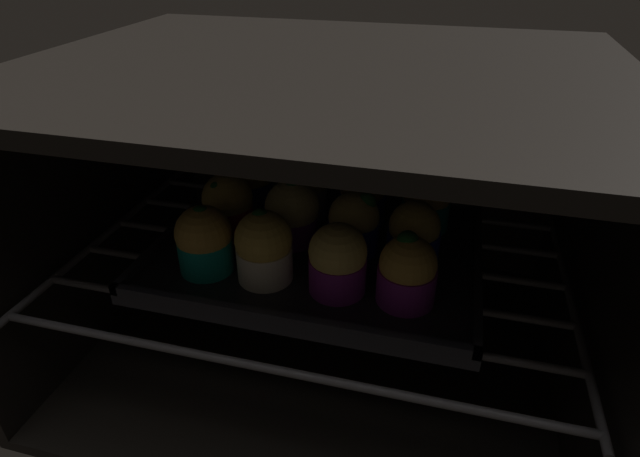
% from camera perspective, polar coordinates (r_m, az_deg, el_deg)
% --- Properties ---
extents(oven_cavity, '(0.59, 0.47, 0.37)m').
position_cam_1_polar(oven_cavity, '(0.63, 1.21, 2.04)').
color(oven_cavity, black).
rests_on(oven_cavity, ground).
extents(oven_rack, '(0.55, 0.42, 0.01)m').
position_cam_1_polar(oven_rack, '(0.61, 0.23, -2.64)').
color(oven_rack, '#4C494C').
rests_on(oven_rack, oven_cavity).
extents(baking_tray, '(0.36, 0.28, 0.02)m').
position_cam_1_polar(baking_tray, '(0.59, -0.00, -2.25)').
color(baking_tray, black).
rests_on(baking_tray, oven_rack).
extents(muffin_row0_col0, '(0.06, 0.06, 0.07)m').
position_cam_1_polar(muffin_row0_col0, '(0.55, -12.65, -1.28)').
color(muffin_row0_col0, '#0C8C84').
rests_on(muffin_row0_col0, baking_tray).
extents(muffin_row0_col1, '(0.06, 0.06, 0.08)m').
position_cam_1_polar(muffin_row0_col1, '(0.52, -6.20, -2.08)').
color(muffin_row0_col1, silver).
rests_on(muffin_row0_col1, baking_tray).
extents(muffin_row0_col2, '(0.06, 0.06, 0.07)m').
position_cam_1_polar(muffin_row0_col2, '(0.50, 1.96, -3.56)').
color(muffin_row0_col2, '#7A238C').
rests_on(muffin_row0_col2, baking_tray).
extents(muffin_row0_col3, '(0.06, 0.06, 0.08)m').
position_cam_1_polar(muffin_row0_col3, '(0.50, 9.60, -4.70)').
color(muffin_row0_col3, '#7A238C').
rests_on(muffin_row0_col3, baking_tray).
extents(muffin_row1_col0, '(0.06, 0.06, 0.07)m').
position_cam_1_polar(muffin_row1_col0, '(0.61, -10.12, 2.50)').
color(muffin_row1_col0, red).
rests_on(muffin_row1_col0, baking_tray).
extents(muffin_row1_col1, '(0.06, 0.06, 0.08)m').
position_cam_1_polar(muffin_row1_col1, '(0.58, -3.09, 1.72)').
color(muffin_row1_col1, '#7A238C').
rests_on(muffin_row1_col1, baking_tray).
extents(muffin_row1_col2, '(0.06, 0.06, 0.07)m').
position_cam_1_polar(muffin_row1_col2, '(0.57, 3.78, 0.52)').
color(muffin_row1_col2, '#1928B7').
rests_on(muffin_row1_col2, baking_tray).
extents(muffin_row1_col3, '(0.06, 0.06, 0.07)m').
position_cam_1_polar(muffin_row1_col3, '(0.56, 10.29, -0.66)').
color(muffin_row1_col3, '#1928B7').
rests_on(muffin_row1_col3, baking_tray).
extents(muffin_row2_col0, '(0.06, 0.06, 0.08)m').
position_cam_1_polar(muffin_row2_col0, '(0.66, -7.77, 5.47)').
color(muffin_row2_col0, '#1928B7').
rests_on(muffin_row2_col0, baking_tray).
extents(muffin_row2_col1, '(0.06, 0.06, 0.08)m').
position_cam_1_polar(muffin_row2_col1, '(0.64, -1.76, 4.66)').
color(muffin_row2_col1, silver).
rests_on(muffin_row2_col1, baking_tray).
extents(muffin_row2_col2, '(0.06, 0.06, 0.08)m').
position_cam_1_polar(muffin_row2_col2, '(0.63, 4.76, 3.86)').
color(muffin_row2_col2, '#1928B7').
rests_on(muffin_row2_col2, baking_tray).
extents(muffin_row2_col3, '(0.06, 0.06, 0.07)m').
position_cam_1_polar(muffin_row2_col3, '(0.62, 11.61, 2.93)').
color(muffin_row2_col3, '#0C8C84').
rests_on(muffin_row2_col3, baking_tray).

